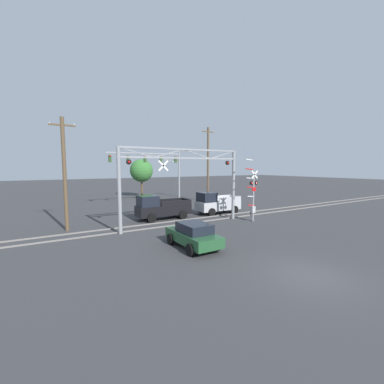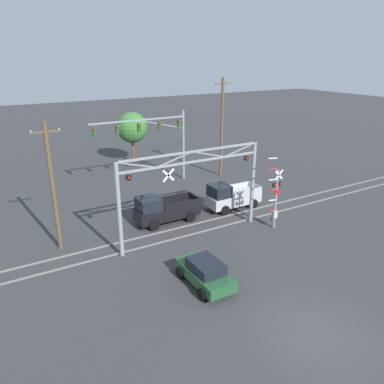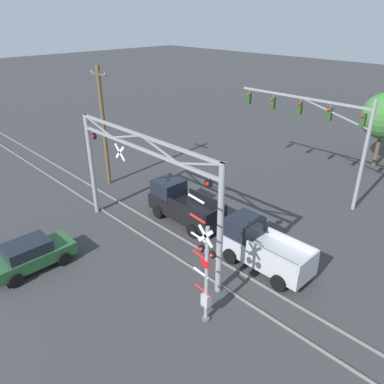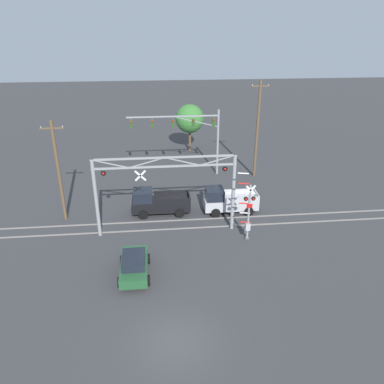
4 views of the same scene
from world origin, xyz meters
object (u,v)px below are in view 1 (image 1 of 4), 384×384
Objects in this scene: utility_pole_left at (65,173)px; background_tree_beyond_span at (141,171)px; utility_pole_right at (208,164)px; traffic_signal_span at (160,165)px; pickup_truck_lead at (161,208)px; crossing_gantry at (183,176)px; sedan_waiting at (193,235)px; pickup_truck_following at (216,204)px; crossing_signal_mast at (253,197)px.

utility_pole_left is 21.73m from background_tree_beyond_span.
utility_pole_right reaches higher than utility_pole_left.
background_tree_beyond_span is at bearing 86.49° from traffic_signal_span.
pickup_truck_lead is 0.49× the size of utility_pole_right.
pickup_truck_lead is at bearing -114.07° from traffic_signal_span.
pickup_truck_lead is at bearing 101.04° from crossing_gantry.
traffic_signal_span is at bearing 72.05° from sedan_waiting.
traffic_signal_span is 1.14× the size of utility_pole_left.
utility_pole_right is at bearing -57.79° from background_tree_beyond_span.
sedan_waiting is 11.08m from utility_pole_left.
utility_pole_right is at bearing 47.91° from crossing_gantry.
sedan_waiting is at bearing -132.98° from pickup_truck_following.
pickup_truck_lead is at bearing 1.74° from utility_pole_left.
traffic_signal_span is 15.05m from utility_pole_left.
crossing_gantry is at bearing -19.53° from utility_pole_left.
crossing_gantry is 2.16× the size of pickup_truck_lead.
sedan_waiting is 0.48× the size of utility_pole_left.
pickup_truck_following is at bearing 97.55° from crossing_signal_mast.
sedan_waiting is at bearing -107.95° from traffic_signal_span.
traffic_signal_span is at bearing 65.93° from pickup_truck_lead.
crossing_signal_mast is 1.37× the size of sedan_waiting.
pickup_truck_lead is at bearing 143.56° from crossing_signal_mast.
traffic_signal_span is 1.93× the size of pickup_truck_lead.
crossing_gantry is 2.67× the size of sedan_waiting.
pickup_truck_following is at bearing -2.78° from pickup_truck_lead.
utility_pole_left reaches higher than pickup_truck_following.
crossing_gantry reaches higher than background_tree_beyond_span.
background_tree_beyond_span is at bearing 75.54° from pickup_truck_lead.
utility_pole_left reaches higher than pickup_truck_lead.
traffic_signal_span is 6.76m from utility_pole_right.
pickup_truck_following is at bearing 28.39° from crossing_gantry.
pickup_truck_lead is (-0.64, 3.26, -3.06)m from crossing_gantry.
crossing_gantry reaches higher than crossing_signal_mast.
pickup_truck_following is 0.55× the size of utility_pole_left.
sedan_waiting is 21.16m from utility_pole_right.
pickup_truck_lead and pickup_truck_following have the same top height.
utility_pole_right is 11.56m from background_tree_beyond_span.
crossing_signal_mast is 9.35m from sedan_waiting.
pickup_truck_following is 1.16× the size of sedan_waiting.
crossing_gantry is at bearing 66.62° from sedan_waiting.
background_tree_beyond_span reaches higher than pickup_truck_lead.
utility_pole_right reaches higher than background_tree_beyond_span.
pickup_truck_lead is 1.24× the size of sedan_waiting.
pickup_truck_following is at bearing 47.02° from sedan_waiting.
traffic_signal_span is at bearing 74.59° from crossing_gantry.
crossing_signal_mast is at bearing 23.82° from sedan_waiting.
pickup_truck_lead is 8.56m from utility_pole_left.
crossing_signal_mast reaches higher than pickup_truck_following.
crossing_signal_mast is 14.49m from traffic_signal_span.
crossing_gantry is 21.21m from background_tree_beyond_span.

